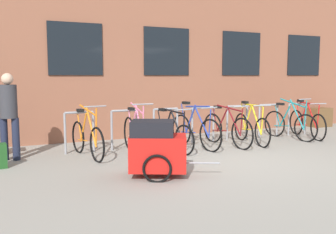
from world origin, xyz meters
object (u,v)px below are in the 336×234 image
Objects in this scene: bicycle_blue at (195,130)px; bicycle_orange at (87,138)px; bicycle_teal at (289,124)px; planter_box at (319,117)px; bicycle_pink at (136,134)px; person_by_bench at (9,111)px; bicycle_yellow at (251,128)px; bicycle_black at (171,135)px; bicycle_red at (307,123)px; bicycle_maroon at (227,129)px; bike_trailer at (157,148)px.

bicycle_orange is at bearing 178.99° from bicycle_blue.
bicycle_teal is (2.80, 0.05, -0.01)m from bicycle_blue.
bicycle_pink is at bearing -167.74° from planter_box.
bicycle_yellow is at bearing -4.64° from person_by_bench.
bicycle_black is 6.21m from planter_box.
bicycle_pink is (-4.81, -0.05, 0.02)m from bicycle_red.
bicycle_blue is at bearing -1.01° from bicycle_orange.
bicycle_black is at bearing -178.28° from bicycle_maroon.
person_by_bench is 2.40× the size of planter_box.
bicycle_pink reaches higher than bicycle_orange.
planter_box is at bearing 6.81° from person_by_bench.
bicycle_orange is at bearing 110.15° from bike_trailer.
bicycle_maroon is 3.13m from bike_trailer.
bicycle_black reaches higher than bike_trailer.
bicycle_red is (3.39, 0.04, -0.01)m from bicycle_blue.
bicycle_yellow is 2.93m from bicycle_pink.
bike_trailer is 7.84m from planter_box.
bicycle_orange is 3.25m from bicycle_maroon.
bicycle_orange is 1.03× the size of person_by_bench.
bicycle_blue is 1.02× the size of bicycle_red.
bicycle_black is 0.68m from bicycle_blue.
bicycle_maroon is at bearing -177.53° from bicycle_red.
person_by_bench is (-3.86, 0.36, 0.57)m from bicycle_blue.
bicycle_maroon is (-0.70, 0.00, 0.01)m from bicycle_yellow.
bicycle_teal is at bearing 179.62° from bicycle_red.
bicycle_red is at bearing 2.47° from bicycle_maroon.
bicycle_teal is at bearing 0.76° from bicycle_pink.
bicycle_yellow is at bearing -1.71° from bicycle_orange.
bicycle_blue is at bearing 0.42° from bicycle_pink.
bicycle_yellow is 3.95m from bicycle_orange.
bicycle_teal reaches higher than bicycle_maroon.
bicycle_maroon is (1.47, 0.04, 0.03)m from bicycle_black.
bicycle_yellow is at bearing -2.84° from bicycle_blue.
bicycle_yellow is 5.42m from person_by_bench.
bicycle_red is (4.06, 0.16, 0.02)m from bicycle_black.
bicycle_black is 0.91× the size of bicycle_orange.
bicycle_teal is 2.01m from bicycle_maroon.
bicycle_blue is at bearing 9.73° from bicycle_black.
person_by_bench reaches higher than bicycle_orange.
bicycle_teal is 6.70m from person_by_bench.
bicycle_teal reaches higher than bicycle_red.
bicycle_teal is at bearing 5.29° from bicycle_yellow.
bicycle_yellow reaches higher than bike_trailer.
bicycle_yellow is at bearing -0.38° from bicycle_maroon.
bicycle_pink reaches higher than bicycle_red.
person_by_bench is (-7.25, 0.32, 0.58)m from bicycle_red.
planter_box is at bearing 21.78° from bicycle_yellow.
bicycle_blue is 3.39m from bicycle_red.
bicycle_blue is 1.23× the size of bike_trailer.
bicycle_blue is 3.92m from person_by_bench.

